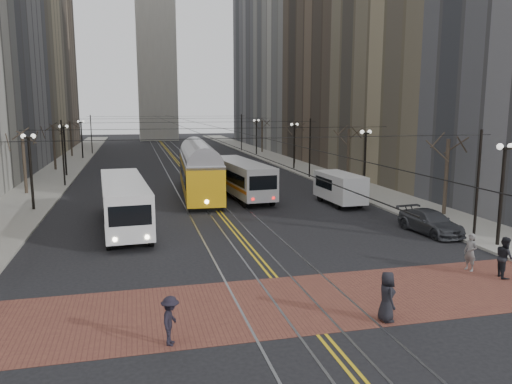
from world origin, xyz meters
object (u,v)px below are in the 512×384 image
sedan_grey (255,181)px  sedan_parked (430,222)px  rear_bus (241,179)px  sedan_silver (235,170)px  pedestrian_c (505,257)px  streetcar (199,175)px  pedestrian_b (470,252)px  pedestrian_d (171,321)px  pedestrian_a (387,296)px  transit_bus (124,204)px  cargo_van (340,189)px

sedan_grey → sedan_parked: size_ratio=0.83×
rear_bus → sedan_silver: (1.91, 12.48, -0.81)m
rear_bus → pedestrian_c: rear_bus is taller
sedan_grey → rear_bus: bearing=-116.1°
rear_bus → sedan_parked: rear_bus is taller
sedan_grey → sedan_parked: 21.19m
streetcar → rear_bus: bearing=-19.1°
sedan_grey → pedestrian_b: bearing=-80.1°
sedan_grey → sedan_silver: (-0.45, 7.91, 0.06)m
sedan_grey → pedestrian_d: 33.12m
rear_bus → pedestrian_d: size_ratio=7.20×
sedan_parked → pedestrian_c: bearing=-105.4°
rear_bus → pedestrian_a: bearing=-94.9°
rear_bus → sedan_silver: size_ratio=2.60×
rear_bus → sedan_parked: 17.94m
pedestrian_d → pedestrian_a: bearing=-73.4°
sedan_grey → pedestrian_c: (5.02, -28.35, 0.28)m
pedestrian_c → pedestrian_d: (-15.54, -3.05, -0.13)m
transit_bus → rear_bus: 13.67m
sedan_grey → sedan_silver: size_ratio=0.89×
sedan_parked → pedestrian_d: pedestrian_d is taller
sedan_parked → pedestrian_b: bearing=-114.1°
pedestrian_a → pedestrian_c: pedestrian_c is taller
pedestrian_c → pedestrian_d: 15.83m
rear_bus → pedestrian_c: 24.90m
streetcar → pedestrian_c: streetcar is taller
sedan_silver → pedestrian_c: bearing=-87.8°
transit_bus → streetcar: (6.35, 10.92, 0.27)m
streetcar → sedan_silver: bearing=67.3°
sedan_grey → sedan_parked: bearing=-71.1°
pedestrian_b → pedestrian_c: (0.90, -1.25, 0.05)m
rear_bus → sedan_parked: bearing=-64.9°
transit_bus → rear_bus: size_ratio=1.05×
sedan_parked → pedestrian_b: (-2.31, -6.91, 0.21)m
sedan_silver → pedestrian_c: pedestrian_c is taller
transit_bus → pedestrian_d: 17.47m
transit_bus → cargo_van: bearing=9.3°
cargo_van → pedestrian_d: size_ratio=3.44×
cargo_van → sedan_grey: (-4.62, 10.10, -0.57)m
pedestrian_a → pedestrian_c: bearing=-62.9°
transit_bus → pedestrian_c: transit_bus is taller
streetcar → pedestrian_a: size_ratio=8.37×
transit_bus → pedestrian_a: 19.85m
pedestrian_d → pedestrian_b: bearing=-57.0°
sedan_silver → sedan_parked: bearing=-82.6°
sedan_grey → streetcar: bearing=-150.8°
cargo_van → pedestrian_a: (-7.27, -21.30, -0.32)m
transit_bus → cargo_van: (16.85, 3.93, -0.31)m
rear_bus → cargo_van: (6.98, -5.52, -0.30)m
transit_bus → pedestrian_d: (1.71, -17.37, -0.73)m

